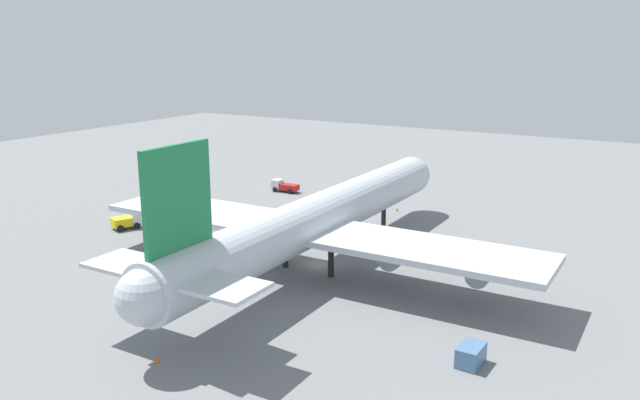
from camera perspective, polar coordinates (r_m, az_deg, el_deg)
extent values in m
plane|color=slate|center=(79.29, 0.00, -5.82)|extent=(253.81, 253.81, 0.00)
cylinder|color=silver|center=(77.41, 0.00, -1.51)|extent=(58.12, 5.83, 5.83)
sphere|color=silver|center=(102.82, 8.25, 2.25)|extent=(5.71, 5.71, 5.71)
sphere|color=silver|center=(55.68, -15.52, -8.38)|extent=(4.95, 4.95, 4.95)
cube|color=#1E7F47|center=(56.50, -12.65, 0.21)|extent=(8.14, 0.50, 9.32)
cube|color=silver|center=(54.69, -9.49, -7.47)|extent=(5.23, 8.74, 0.36)
cube|color=silver|center=(60.81, -16.31, -5.63)|extent=(5.23, 8.74, 0.36)
cube|color=silver|center=(68.95, 9.59, -4.44)|extent=(9.88, 26.51, 0.70)
cube|color=silver|center=(83.80, -9.90, -1.13)|extent=(9.88, 26.51, 0.70)
cylinder|color=gray|center=(71.73, 6.86, -4.93)|extent=(4.66, 2.45, 2.45)
cylinder|color=gray|center=(68.67, 14.41, -6.17)|extent=(4.66, 2.45, 2.45)
cylinder|color=gray|center=(82.54, -7.29, -2.40)|extent=(4.66, 2.45, 2.45)
cylinder|color=gray|center=(88.70, -12.32, -1.46)|extent=(4.66, 2.45, 2.45)
cylinder|color=black|center=(94.54, 5.73, -1.56)|extent=(0.70, 0.70, 3.27)
cylinder|color=black|center=(74.86, 0.99, -5.72)|extent=(0.70, 0.70, 3.27)
cylinder|color=black|center=(78.03, -3.12, -4.90)|extent=(0.70, 0.70, 3.27)
cube|color=silver|center=(117.88, -3.86, 1.45)|extent=(1.97, 1.73, 1.70)
cube|color=#B21E19|center=(116.64, -2.79, 1.16)|extent=(2.03, 3.49, 1.04)
cylinder|color=black|center=(118.86, -3.52, 1.14)|extent=(0.31, 0.92, 0.91)
cylinder|color=black|center=(117.14, -4.07, 0.94)|extent=(0.31, 0.92, 0.91)
cylinder|color=black|center=(117.26, -2.21, 0.97)|extent=(0.31, 0.92, 0.91)
cylinder|color=black|center=(115.51, -2.74, 0.77)|extent=(0.31, 0.92, 0.91)
cube|color=silver|center=(98.51, -16.33, -1.55)|extent=(2.09, 2.60, 1.88)
cube|color=yellow|center=(98.01, -17.39, -1.89)|extent=(3.36, 3.17, 1.27)
cylinder|color=black|center=(97.60, -16.11, -2.25)|extent=(1.01, 0.66, 0.98)
cylinder|color=black|center=(99.85, -16.59, -1.92)|extent=(1.01, 0.66, 0.98)
cylinder|color=black|center=(96.88, -17.46, -2.47)|extent=(1.01, 0.66, 0.98)
cylinder|color=black|center=(99.14, -17.91, -2.13)|extent=(1.01, 0.66, 0.98)
cube|color=#4C729E|center=(57.35, 13.38, -13.39)|extent=(3.02, 1.98, 1.76)
cone|color=orange|center=(104.52, 6.93, -0.83)|extent=(0.42, 0.42, 0.61)
cone|color=orange|center=(58.14, -14.43, -13.71)|extent=(0.40, 0.40, 0.58)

